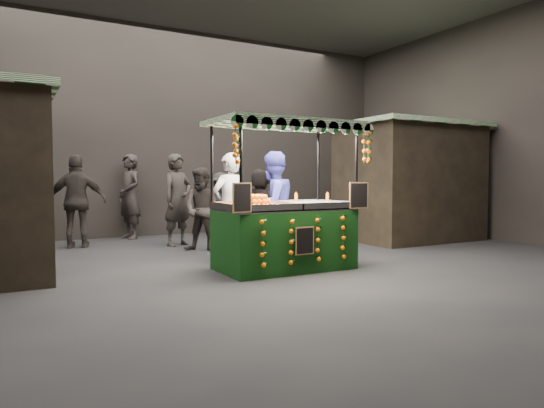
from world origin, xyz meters
TOP-DOWN VIEW (x-y plane):
  - ground at (0.00, 0.00)m, footprint 12.00×12.00m
  - market_hall at (0.00, 0.00)m, footprint 12.10×10.10m
  - neighbour_stall_right at (4.40, 1.50)m, footprint 3.00×2.20m
  - juice_stall at (0.15, -0.30)m, footprint 2.29×1.34m
  - vendor_grey at (-0.32, 0.71)m, footprint 0.74×0.57m
  - vendor_blue at (0.36, 0.50)m, footprint 1.04×0.90m
  - shopper_0 at (-0.46, 3.01)m, footprint 0.80×0.68m
  - shopper_1 at (-0.29, 2.01)m, footprint 0.97×0.96m
  - shopper_2 at (-2.29, 3.65)m, footprint 1.16×0.73m
  - shopper_3 at (0.96, 4.14)m, footprint 1.04×1.12m
  - shopper_5 at (1.49, 3.12)m, footprint 1.14×1.52m
  - shopper_6 at (-1.07, 4.60)m, footprint 0.63×0.80m

SIDE VIEW (x-z plane):
  - ground at x=0.00m, z-range 0.00..0.00m
  - juice_stall at x=0.15m, z-range -0.42..1.80m
  - shopper_3 at x=0.96m, z-range 0.00..1.52m
  - shopper_1 at x=-0.29m, z-range 0.00..1.58m
  - shopper_5 at x=1.49m, z-range 0.00..1.59m
  - vendor_grey at x=-0.32m, z-range 0.00..1.79m
  - vendor_blue at x=0.36m, z-range 0.00..1.82m
  - shopper_2 at x=-2.29m, z-range 0.00..1.85m
  - shopper_0 at x=-0.46m, z-range 0.00..1.87m
  - shopper_6 at x=-1.07m, z-range 0.00..1.92m
  - neighbour_stall_right at x=4.40m, z-range 0.01..2.61m
  - market_hall at x=0.00m, z-range 0.86..5.91m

